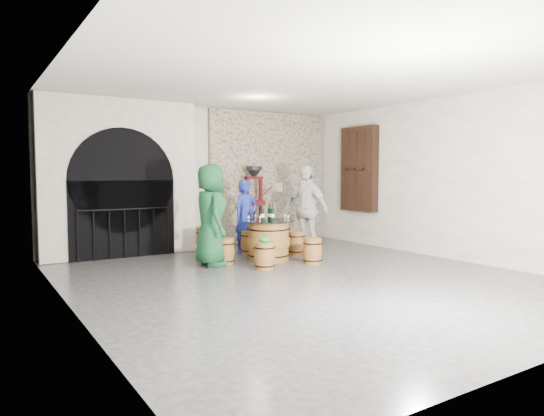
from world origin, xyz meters
TOP-DOWN VIEW (x-y plane):
  - ground at (0.00, 0.00)m, footprint 8.00×8.00m
  - wall_back at (0.00, 4.00)m, footprint 8.00×0.00m
  - wall_left at (-3.50, 0.00)m, footprint 0.00×8.00m
  - wall_right at (3.50, 0.00)m, footprint 0.00×8.00m
  - ceiling at (0.00, 0.00)m, footprint 8.00×8.00m
  - stone_facing_panel at (1.80, 3.94)m, footprint 3.20×0.12m
  - arched_opening at (-1.90, 3.74)m, footprint 3.10×0.60m
  - shuttered_window at (3.38, 2.40)m, footprint 0.23×1.10m
  - barrel_table at (0.39, 1.68)m, footprint 1.01×1.01m
  - barrel_stool_left at (-0.51, 1.77)m, footprint 0.37×0.37m
  - barrel_stool_far at (0.47, 2.58)m, footprint 0.37×0.37m
  - barrel_stool_right at (1.25, 1.95)m, footprint 0.37×0.37m
  - barrel_stool_near_right at (0.89, 0.93)m, footprint 0.37×0.37m
  - barrel_stool_near_left at (-0.15, 0.95)m, footprint 0.37×0.37m
  - green_cap at (-0.14, 0.95)m, footprint 0.23×0.18m
  - person_green at (-0.78, 1.80)m, footprint 0.75×1.00m
  - person_blue at (0.48, 2.73)m, footprint 0.61×0.44m
  - person_white at (1.57, 2.05)m, footprint 0.72×1.17m
  - wine_bottle_left at (0.26, 1.69)m, footprint 0.08×0.08m
  - wine_bottle_center at (0.43, 1.59)m, footprint 0.08×0.08m
  - wine_bottle_right at (0.45, 1.74)m, footprint 0.08×0.08m
  - tasting_glass_a at (0.19, 1.66)m, footprint 0.05×0.05m
  - tasting_glass_b at (0.75, 1.65)m, footprint 0.05×0.05m
  - tasting_glass_c at (0.26, 1.95)m, footprint 0.05×0.05m
  - tasting_glass_d at (0.64, 1.94)m, footprint 0.05×0.05m
  - tasting_glass_e at (0.70, 1.46)m, footprint 0.05×0.05m
  - tasting_glass_f at (0.03, 1.82)m, footprint 0.05×0.05m
  - side_barrel at (-0.37, 2.90)m, footprint 0.44×0.44m
  - corking_press at (1.15, 3.53)m, footprint 0.78×0.46m
  - control_box at (2.05, 3.86)m, footprint 0.18×0.10m

SIDE VIEW (x-z plane):
  - ground at x=0.00m, z-range 0.00..0.00m
  - barrel_stool_left at x=-0.51m, z-range 0.00..0.48m
  - barrel_stool_far at x=0.47m, z-range 0.00..0.48m
  - barrel_stool_right at x=1.25m, z-range 0.00..0.48m
  - barrel_stool_near_right at x=0.89m, z-range 0.00..0.48m
  - barrel_stool_near_left at x=-0.15m, z-range 0.00..0.48m
  - side_barrel at x=-0.37m, z-range 0.00..0.59m
  - barrel_table at x=0.39m, z-range 0.00..0.78m
  - green_cap at x=-0.14m, z-range 0.47..0.57m
  - person_blue at x=0.48m, z-range 0.00..1.56m
  - tasting_glass_a at x=0.19m, z-range 0.78..0.88m
  - tasting_glass_b at x=0.75m, z-range 0.78..0.88m
  - tasting_glass_c at x=0.26m, z-range 0.78..0.88m
  - tasting_glass_d at x=0.64m, z-range 0.78..0.88m
  - tasting_glass_e at x=0.70m, z-range 0.78..0.88m
  - tasting_glass_f at x=0.03m, z-range 0.78..0.88m
  - wine_bottle_left at x=0.26m, z-range 0.75..1.07m
  - wine_bottle_center at x=0.43m, z-range 0.75..1.07m
  - wine_bottle_right at x=0.45m, z-range 0.75..1.07m
  - person_white at x=1.57m, z-range 0.00..1.86m
  - person_green at x=-0.78m, z-range 0.00..1.86m
  - corking_press at x=1.15m, z-range 0.15..2.01m
  - control_box at x=2.05m, z-range 1.24..1.46m
  - arched_opening at x=-1.90m, z-range -0.01..3.18m
  - wall_back at x=0.00m, z-range -2.40..5.60m
  - wall_left at x=-3.50m, z-range -2.40..5.60m
  - wall_right at x=3.50m, z-range -2.40..5.60m
  - stone_facing_panel at x=1.80m, z-range 0.01..3.19m
  - shuttered_window at x=3.38m, z-range 0.80..2.80m
  - ceiling at x=0.00m, z-range 3.20..3.20m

